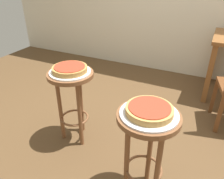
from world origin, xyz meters
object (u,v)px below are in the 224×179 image
serving_plate_foreground (149,114)px  stool_middle (72,91)px  stool_foreground (147,137)px  pizza_foreground (149,110)px  serving_plate_middle (70,72)px  pizza_middle (70,69)px

serving_plate_foreground → stool_middle: (-0.79, 0.30, -0.19)m
stool_foreground → pizza_foreground: 0.21m
serving_plate_foreground → serving_plate_middle: (-0.79, 0.30, 0.00)m
pizza_middle → serving_plate_foreground: bearing=-20.8°
serving_plate_foreground → stool_middle: bearing=159.2°
serving_plate_foreground → serving_plate_middle: bearing=159.2°
serving_plate_foreground → pizza_middle: (-0.79, 0.30, 0.03)m
pizza_foreground → stool_middle: size_ratio=0.41×
stool_middle → serving_plate_middle: 0.19m
stool_middle → serving_plate_middle: serving_plate_middle is taller
stool_foreground → serving_plate_middle: 0.86m
serving_plate_foreground → pizza_foreground: bearing=0.0°
serving_plate_foreground → pizza_foreground: size_ratio=1.24×
pizza_middle → pizza_foreground: bearing=-20.8°
stool_foreground → stool_middle: bearing=159.2°
stool_foreground → serving_plate_foreground: size_ratio=1.95×
serving_plate_foreground → serving_plate_middle: same height
stool_foreground → pizza_foreground: (0.00, 0.00, 0.21)m
stool_foreground → pizza_foreground: pizza_foreground is taller
stool_foreground → stool_middle: 0.84m
stool_foreground → pizza_middle: pizza_middle is taller
pizza_foreground → pizza_middle: size_ratio=0.98×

